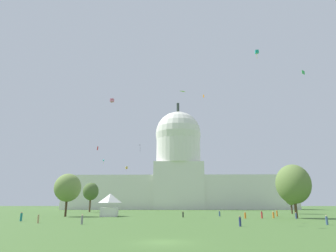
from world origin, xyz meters
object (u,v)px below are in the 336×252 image
person_black_mid_left (183,214)px  person_denim_mid_center (296,216)px  person_red_lawn_far_left (262,215)px  person_denim_back_right (327,220)px  person_denim_front_center (220,214)px  person_teal_mid_right (21,217)px  tree_west_mid (91,192)px  person_orange_lawn_far_right (277,213)px  tree_east_far (293,184)px  kite_pink_mid (112,100)px  kite_gold_mid (127,168)px  person_grey_front_left (82,220)px  person_navy_edge_west (240,221)px  capitol_building (179,174)px  kite_turquoise_high (257,52)px  person_orange_near_tree_west (273,215)px  tree_west_near (68,188)px  kite_cyan_mid (103,160)px  kite_red_mid (98,148)px  tree_east_mid (290,191)px  kite_green_mid (303,72)px  kite_orange_high (204,96)px  person_tan_back_center (38,219)px  person_orange_near_tent (245,215)px  event_tent (110,204)px  kite_lime_mid (181,93)px  kite_black_mid (140,146)px

person_black_mid_left → person_denim_mid_center: bearing=6.3°
person_red_lawn_far_left → person_denim_back_right: bearing=-147.6°
person_denim_front_center → person_teal_mid_right: bearing=-84.2°
tree_west_mid → person_denim_front_center: bearing=-39.7°
person_denim_front_center → person_orange_lawn_far_right: person_orange_lawn_far_right is taller
tree_east_far → kite_pink_mid: bearing=170.3°
person_teal_mid_right → kite_gold_mid: bearing=-135.8°
person_grey_front_left → person_teal_mid_right: size_ratio=0.92×
person_navy_edge_west → person_orange_lawn_far_right: 40.66m
person_black_mid_left → person_denim_front_center: 11.96m
capitol_building → kite_turquoise_high: capitol_building is taller
capitol_building → person_red_lawn_far_left: bearing=-80.3°
person_orange_near_tree_west → person_black_mid_left: bearing=26.4°
tree_west_near → person_denim_mid_center: size_ratio=7.92×
kite_cyan_mid → kite_pink_mid: size_ratio=2.05×
person_grey_front_left → kite_red_mid: 56.44m
tree_west_mid → person_denim_mid_center: tree_west_mid is taller
capitol_building → person_grey_front_left: bearing=-97.9°
person_orange_near_tree_west → person_navy_edge_west: bearing=99.4°
person_denim_front_center → kite_red_mid: kite_red_mid is taller
person_orange_near_tree_west → person_teal_mid_right: size_ratio=0.90×
person_denim_mid_center → kite_red_mid: bearing=-43.7°
capitol_building → person_denim_mid_center: bearing=-76.7°
person_grey_front_left → tree_east_mid: bearing=-147.7°
person_black_mid_left → tree_west_near: bearing=-164.4°
person_denim_back_right → person_grey_front_left: bearing=-78.5°
tree_west_mid → kite_red_mid: 27.22m
tree_west_near → person_teal_mid_right: (-1.27, -21.02, -6.88)m
person_orange_lawn_far_right → kite_green_mid: kite_green_mid is taller
tree_west_near → kite_pink_mid: bearing=1.0°
person_orange_lawn_far_right → kite_orange_high: (-15.92, 29.99, 46.03)m
person_grey_front_left → person_orange_lawn_far_right: bearing=-154.5°
capitol_building → person_orange_near_tree_west: size_ratio=85.53×
kite_pink_mid → tree_west_mid: bearing=-141.2°
person_teal_mid_right → kite_turquoise_high: (53.67, 11.58, 42.75)m
tree_east_mid → person_tan_back_center: tree_east_mid is taller
person_denim_mid_center → person_orange_lawn_far_right: 12.65m
tree_west_near → person_teal_mid_right: tree_west_near is taller
person_red_lawn_far_left → person_teal_mid_right: (-51.82, -12.71, 0.02)m
capitol_building → kite_turquoise_high: bearing=-79.5°
kite_orange_high → person_orange_near_tent: bearing=-164.8°
tree_east_mid → person_denim_back_right: 55.05m
event_tent → person_red_lawn_far_left: bearing=-21.5°
kite_lime_mid → kite_red_mid: bearing=-79.6°
person_grey_front_left → kite_orange_high: 82.62m
kite_orange_high → kite_black_mid: 39.71m
tree_west_near → kite_lime_mid: bearing=-32.6°
tree_west_mid → kite_green_mid: kite_green_mid is taller
kite_black_mid → tree_east_far: bearing=167.6°
tree_west_mid → person_black_mid_left: tree_west_mid is taller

